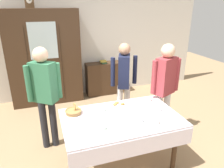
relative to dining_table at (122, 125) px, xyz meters
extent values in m
plane|color=#997A56|center=(0.00, 0.23, -0.67)|extent=(12.00, 12.00, 0.00)
cube|color=silver|center=(0.00, 2.88, 0.68)|extent=(6.40, 0.10, 2.70)
cylinder|color=#3D2819|center=(0.68, -0.34, -0.30)|extent=(0.07, 0.07, 0.75)
cylinder|color=#3D2819|center=(-0.68, 0.41, -0.30)|extent=(0.07, 0.07, 0.75)
cylinder|color=#3D2819|center=(0.68, 0.41, -0.30)|extent=(0.07, 0.07, 0.75)
cube|color=silver|center=(0.00, 0.03, 0.09)|extent=(1.63, 1.02, 0.03)
cube|color=silver|center=(0.00, -0.48, -0.04)|extent=(1.63, 0.01, 0.24)
cube|color=#3D2819|center=(-0.90, 2.59, 0.41)|extent=(1.61, 0.45, 2.17)
cube|color=silver|center=(-0.90, 2.36, 0.85)|extent=(0.58, 0.01, 0.78)
cube|color=black|center=(-1.25, 2.36, 0.31)|extent=(0.01, 0.01, 1.74)
cube|color=black|center=(-0.55, 2.36, 0.31)|extent=(0.01, 0.01, 1.74)
cube|color=brown|center=(-1.08, 2.59, 1.62)|extent=(0.18, 0.10, 0.24)
cylinder|color=white|center=(-1.08, 2.54, 1.65)|extent=(0.11, 0.01, 0.11)
cube|color=black|center=(-1.08, 2.53, 1.66)|extent=(0.00, 0.00, 0.04)
cube|color=black|center=(-1.06, 2.53, 1.65)|extent=(0.05, 0.00, 0.00)
cube|color=#3D2819|center=(0.51, 2.64, -0.25)|extent=(0.91, 0.35, 0.84)
cube|color=#3D754C|center=(0.51, 2.64, 0.19)|extent=(0.14, 0.20, 0.03)
cube|color=#B29333|center=(0.51, 2.64, 0.21)|extent=(0.17, 0.21, 0.02)
cylinder|color=white|center=(0.59, 0.02, 0.11)|extent=(0.13, 0.13, 0.01)
cylinder|color=white|center=(0.59, 0.02, 0.14)|extent=(0.08, 0.08, 0.05)
torus|color=white|center=(0.62, 0.02, 0.14)|extent=(0.04, 0.01, 0.04)
cylinder|color=silver|center=(-0.20, 0.28, 0.11)|extent=(0.13, 0.13, 0.01)
cylinder|color=silver|center=(-0.20, 0.28, 0.14)|extent=(0.08, 0.08, 0.05)
torus|color=silver|center=(-0.16, 0.28, 0.14)|extent=(0.04, 0.01, 0.04)
cylinder|color=white|center=(0.19, -0.18, 0.11)|extent=(0.13, 0.13, 0.01)
cylinder|color=white|center=(0.19, -0.18, 0.14)|extent=(0.08, 0.08, 0.05)
torus|color=white|center=(0.23, -0.18, 0.14)|extent=(0.04, 0.01, 0.04)
cylinder|color=white|center=(0.60, 0.36, 0.11)|extent=(0.13, 0.13, 0.01)
cylinder|color=white|center=(0.60, 0.36, 0.14)|extent=(0.08, 0.08, 0.05)
torus|color=white|center=(0.64, 0.36, 0.14)|extent=(0.04, 0.01, 0.04)
cylinder|color=#47230F|center=(0.60, 0.36, 0.16)|extent=(0.06, 0.06, 0.01)
cylinder|color=silver|center=(-0.33, -0.19, 0.11)|extent=(0.13, 0.13, 0.01)
cylinder|color=silver|center=(-0.33, -0.19, 0.14)|extent=(0.08, 0.08, 0.05)
torus|color=silver|center=(-0.30, -0.19, 0.14)|extent=(0.04, 0.01, 0.04)
cylinder|color=white|center=(0.38, -0.28, 0.11)|extent=(0.13, 0.13, 0.01)
cylinder|color=white|center=(0.38, -0.28, 0.14)|extent=(0.08, 0.08, 0.05)
torus|color=white|center=(0.42, -0.28, 0.14)|extent=(0.04, 0.01, 0.04)
cylinder|color=#9E7542|center=(-0.62, 0.34, 0.13)|extent=(0.22, 0.22, 0.05)
torus|color=#9E7542|center=(-0.62, 0.34, 0.16)|extent=(0.24, 0.24, 0.02)
cylinder|color=tan|center=(-0.59, 0.33, 0.21)|extent=(0.03, 0.03, 0.12)
cylinder|color=tan|center=(-0.59, 0.34, 0.21)|extent=(0.02, 0.02, 0.12)
cylinder|color=tan|center=(-0.59, 0.36, 0.21)|extent=(0.05, 0.04, 0.12)
cylinder|color=white|center=(0.09, 0.37, 0.11)|extent=(0.28, 0.28, 0.01)
ellipsoid|color=#BC7F3D|center=(0.15, 0.36, 0.14)|extent=(0.07, 0.05, 0.04)
ellipsoid|color=#BC7F3D|center=(0.08, 0.43, 0.14)|extent=(0.07, 0.05, 0.04)
ellipsoid|color=#BC7F3D|center=(0.03, 0.38, 0.14)|extent=(0.07, 0.05, 0.04)
cube|color=silver|center=(-0.09, -0.24, 0.11)|extent=(0.10, 0.01, 0.00)
ellipsoid|color=silver|center=(-0.04, -0.24, 0.11)|extent=(0.03, 0.02, 0.01)
cube|color=silver|center=(0.57, -0.24, 0.11)|extent=(0.10, 0.01, 0.00)
ellipsoid|color=silver|center=(0.62, -0.24, 0.11)|extent=(0.03, 0.02, 0.01)
cube|color=silver|center=(-0.64, -0.05, 0.11)|extent=(0.10, 0.01, 0.00)
ellipsoid|color=silver|center=(-0.58, -0.05, 0.11)|extent=(0.03, 0.02, 0.01)
cylinder|color=silver|center=(0.38, 1.08, -0.27)|extent=(0.11, 0.11, 0.80)
cylinder|color=silver|center=(0.53, 1.08, -0.27)|extent=(0.11, 0.11, 0.80)
cube|color=#191E38|center=(0.45, 1.08, 0.43)|extent=(0.33, 0.41, 0.60)
sphere|color=tan|center=(0.45, 1.08, 0.83)|extent=(0.22, 0.22, 0.22)
cylinder|color=#191E38|center=(0.23, 1.08, 0.43)|extent=(0.08, 0.08, 0.54)
cylinder|color=#191E38|center=(0.67, 1.08, 0.43)|extent=(0.08, 0.08, 0.54)
cylinder|color=#232328|center=(-1.05, 0.78, -0.25)|extent=(0.11, 0.11, 0.84)
cylinder|color=#232328|center=(-0.90, 0.78, -0.25)|extent=(0.11, 0.11, 0.84)
cube|color=#33704C|center=(-0.98, 0.78, 0.48)|extent=(0.41, 0.38, 0.63)
sphere|color=#DBB293|center=(-0.98, 0.78, 0.90)|extent=(0.23, 0.23, 0.23)
cylinder|color=#33704C|center=(-1.20, 0.78, 0.48)|extent=(0.08, 0.08, 0.56)
cylinder|color=#33704C|center=(-0.76, 0.78, 0.48)|extent=(0.08, 0.08, 0.56)
cylinder|color=silver|center=(0.88, 0.47, -0.26)|extent=(0.11, 0.11, 0.83)
cylinder|color=silver|center=(1.03, 0.47, -0.26)|extent=(0.11, 0.11, 0.83)
cube|color=#933338|center=(0.95, 0.47, 0.47)|extent=(0.41, 0.33, 0.62)
sphere|color=#DBB293|center=(0.95, 0.47, 0.89)|extent=(0.22, 0.22, 0.22)
cylinder|color=#933338|center=(0.73, 0.47, 0.47)|extent=(0.08, 0.08, 0.56)
cylinder|color=#933338|center=(1.17, 0.47, 0.47)|extent=(0.08, 0.08, 0.56)
camera|label=1|loc=(-0.95, -2.39, 1.60)|focal=33.88mm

